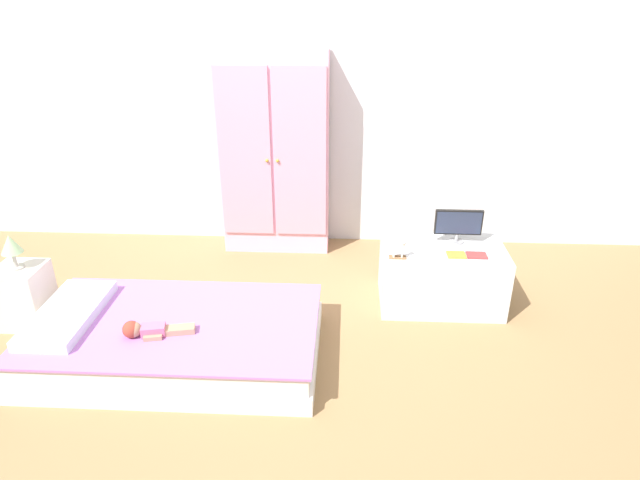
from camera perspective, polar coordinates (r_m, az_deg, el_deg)
ground_plane at (r=3.42m, az=-5.13°, el=-11.02°), size 10.00×10.00×0.02m
back_wall at (r=4.37m, az=-3.00°, el=16.61°), size 6.40×0.05×2.70m
bed at (r=3.36m, az=-14.75°, el=-9.97°), size 1.66×0.95×0.24m
pillow at (r=3.52m, az=-24.94°, el=-7.02°), size 0.32×0.68×0.06m
doll at (r=3.20m, az=-17.86°, el=-8.94°), size 0.39×0.16×0.10m
nightstand at (r=3.99m, az=-28.58°, el=-5.12°), size 0.29×0.29×0.40m
table_lamp at (r=3.84m, az=-29.68°, el=-0.51°), size 0.13×0.13×0.23m
wardrobe at (r=4.32m, az=-4.76°, el=8.94°), size 0.84×0.32×1.59m
tv_stand at (r=3.80m, az=12.56°, el=-3.62°), size 0.81×0.51×0.42m
tv_monitor at (r=3.75m, az=14.31°, el=1.67°), size 0.32×0.10×0.23m
rocking_horse_toy at (r=3.49m, az=8.35°, el=-0.95°), size 0.11×0.04×0.13m
book_orange at (r=3.62m, az=14.10°, el=-1.52°), size 0.12×0.10×0.01m
book_red at (r=3.64m, az=16.11°, el=-1.56°), size 0.13×0.10×0.01m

